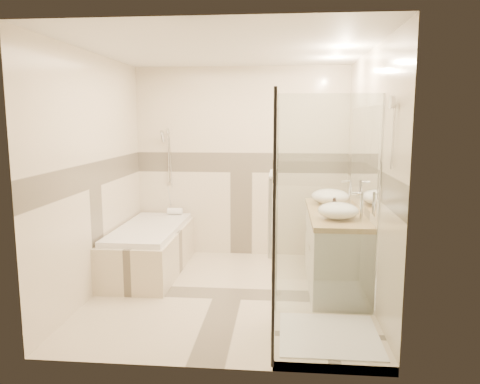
# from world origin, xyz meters

# --- Properties ---
(room) EXTENTS (2.82, 3.02, 2.52)m
(room) POSITION_xyz_m (0.06, 0.01, 1.26)
(room) COLOR #C3B49B
(room) RESTS_ON ground
(bathtub) EXTENTS (0.75, 1.70, 0.56)m
(bathtub) POSITION_xyz_m (-1.02, 0.65, 0.31)
(bathtub) COLOR beige
(bathtub) RESTS_ON ground
(vanity) EXTENTS (0.58, 1.62, 0.85)m
(vanity) POSITION_xyz_m (1.12, 0.30, 0.43)
(vanity) COLOR silver
(vanity) RESTS_ON ground
(shower_enclosure) EXTENTS (0.96, 0.93, 2.04)m
(shower_enclosure) POSITION_xyz_m (0.83, -0.97, 0.51)
(shower_enclosure) COLOR beige
(shower_enclosure) RESTS_ON ground
(vessel_sink_near) EXTENTS (0.44, 0.44, 0.18)m
(vessel_sink_near) POSITION_xyz_m (1.10, 0.73, 0.94)
(vessel_sink_near) COLOR white
(vessel_sink_near) RESTS_ON vanity
(vessel_sink_far) EXTENTS (0.40, 0.40, 0.16)m
(vessel_sink_far) POSITION_xyz_m (1.10, -0.08, 0.93)
(vessel_sink_far) COLOR white
(vessel_sink_far) RESTS_ON vanity
(faucet_near) EXTENTS (0.12, 0.03, 0.28)m
(faucet_near) POSITION_xyz_m (1.32, 0.73, 1.01)
(faucet_near) COLOR silver
(faucet_near) RESTS_ON vanity
(faucet_far) EXTENTS (0.11, 0.03, 0.27)m
(faucet_far) POSITION_xyz_m (1.32, -0.08, 1.01)
(faucet_far) COLOR silver
(faucet_far) RESTS_ON vanity
(amenity_bottle_a) EXTENTS (0.09, 0.09, 0.16)m
(amenity_bottle_a) POSITION_xyz_m (1.10, 0.21, 0.93)
(amenity_bottle_a) COLOR black
(amenity_bottle_a) RESTS_ON vanity
(amenity_bottle_b) EXTENTS (0.12, 0.12, 0.15)m
(amenity_bottle_b) POSITION_xyz_m (1.10, 0.29, 0.92)
(amenity_bottle_b) COLOR black
(amenity_bottle_b) RESTS_ON vanity
(folded_towels) EXTENTS (0.22, 0.30, 0.08)m
(folded_towels) POSITION_xyz_m (1.10, 0.99, 0.89)
(folded_towels) COLOR white
(folded_towels) RESTS_ON vanity
(rolled_towel) EXTENTS (0.19, 0.09, 0.09)m
(rolled_towel) POSITION_xyz_m (-0.88, 1.35, 0.60)
(rolled_towel) COLOR white
(rolled_towel) RESTS_ON bathtub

